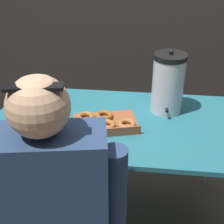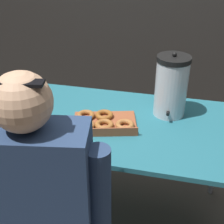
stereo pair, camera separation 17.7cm
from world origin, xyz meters
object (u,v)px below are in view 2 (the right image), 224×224
Objects in this scene: coffee_urn at (171,86)px; cell_phone at (30,113)px; person_seated at (40,212)px; donut_box at (103,122)px.

coffee_urn is 0.85m from cell_phone.
cell_phone is 0.13× the size of person_seated.
donut_box reaches higher than cell_phone.
donut_box is 0.45m from coffee_urn.
cell_phone is at bearing -71.89° from person_seated.
cell_phone is at bearing -166.38° from coffee_urn.
coffee_urn reaches higher than donut_box.
donut_box is at bearing -114.70° from person_seated.
coffee_urn is at bearing -132.55° from person_seated.
coffee_urn is at bearing 36.84° from cell_phone.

